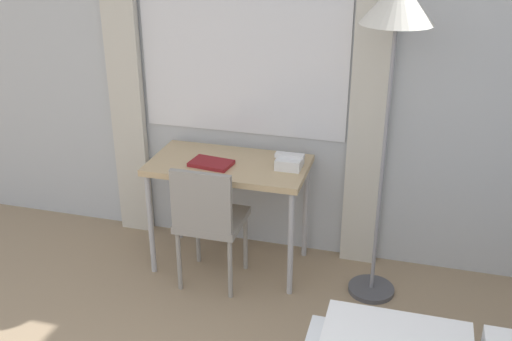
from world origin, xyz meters
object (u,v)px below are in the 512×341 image
(telephone, at_px, (290,162))
(book, at_px, (211,163))
(desk_chair, at_px, (209,217))
(standing_lamp, at_px, (396,28))
(desk, at_px, (229,173))

(telephone, distance_m, book, 0.50)
(book, bearing_deg, desk_chair, -77.61)
(standing_lamp, xyz_separation_m, telephone, (-0.58, 0.10, -0.88))
(desk, relative_size, standing_lamp, 0.53)
(telephone, bearing_deg, standing_lamp, -10.08)
(desk, relative_size, desk_chair, 1.20)
(desk_chair, bearing_deg, desk, 79.20)
(desk_chair, distance_m, telephone, 0.62)
(desk_chair, relative_size, book, 3.01)
(telephone, relative_size, book, 0.65)
(desk_chair, xyz_separation_m, book, (-0.04, 0.20, 0.28))
(standing_lamp, height_order, book, standing_lamp)
(telephone, height_order, book, telephone)
(desk_chair, distance_m, standing_lamp, 1.58)
(desk, height_order, book, book)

